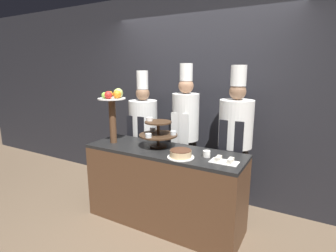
# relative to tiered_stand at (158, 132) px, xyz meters

# --- Properties ---
(ground_plane) EXTENTS (14.00, 14.00, 0.00)m
(ground_plane) POSITION_rel_tiered_stand_xyz_m (0.11, -0.35, -1.07)
(ground_plane) COLOR brown
(wall_back) EXTENTS (10.00, 0.06, 2.80)m
(wall_back) POSITION_rel_tiered_stand_xyz_m (0.11, 0.86, 0.33)
(wall_back) COLOR #232328
(wall_back) RESTS_ON ground_plane
(buffet_counter) EXTENTS (1.82, 0.59, 0.90)m
(buffet_counter) POSITION_rel_tiered_stand_xyz_m (0.11, -0.06, -0.62)
(buffet_counter) COLOR brown
(buffet_counter) RESTS_ON ground_plane
(tiered_stand) EXTENTS (0.44, 0.44, 0.34)m
(tiered_stand) POSITION_rel_tiered_stand_xyz_m (0.00, 0.00, 0.00)
(tiered_stand) COLOR #3D2819
(tiered_stand) RESTS_ON buffet_counter
(fruit_pedestal) EXTENTS (0.33, 0.33, 0.66)m
(fruit_pedestal) POSITION_rel_tiered_stand_xyz_m (-0.56, -0.11, 0.28)
(fruit_pedestal) COLOR brown
(fruit_pedestal) RESTS_ON buffet_counter
(cake_round) EXTENTS (0.28, 0.28, 0.08)m
(cake_round) POSITION_rel_tiered_stand_xyz_m (0.40, -0.21, -0.13)
(cake_round) COLOR white
(cake_round) RESTS_ON buffet_counter
(cup_white) EXTENTS (0.08, 0.08, 0.06)m
(cup_white) POSITION_rel_tiered_stand_xyz_m (0.62, -0.06, -0.14)
(cup_white) COLOR white
(cup_white) RESTS_ON buffet_counter
(cake_square_tray) EXTENTS (0.27, 0.15, 0.05)m
(cake_square_tray) POSITION_rel_tiered_stand_xyz_m (0.83, -0.13, -0.15)
(cake_square_tray) COLOR white
(cake_square_tray) RESTS_ON buffet_counter
(chef_left) EXTENTS (0.39, 0.39, 1.76)m
(chef_left) POSITION_rel_tiered_stand_xyz_m (-0.54, 0.48, -0.14)
(chef_left) COLOR #28282D
(chef_left) RESTS_ON ground_plane
(chef_center_left) EXTENTS (0.34, 0.34, 1.85)m
(chef_center_left) POSITION_rel_tiered_stand_xyz_m (0.12, 0.48, -0.05)
(chef_center_left) COLOR #38332D
(chef_center_left) RESTS_ON ground_plane
(chef_center_right) EXTENTS (0.39, 0.39, 1.83)m
(chef_center_right) POSITION_rel_tiered_stand_xyz_m (0.76, 0.48, -0.08)
(chef_center_right) COLOR #38332D
(chef_center_right) RESTS_ON ground_plane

